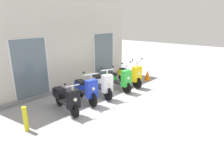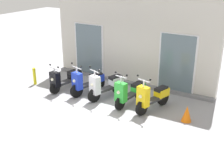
# 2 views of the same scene
# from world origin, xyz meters

# --- Properties ---
(ground_plane) EXTENTS (40.00, 40.00, 0.00)m
(ground_plane) POSITION_xyz_m (0.00, 0.00, 0.00)
(ground_plane) COLOR #939399
(storefront_facade) EXTENTS (6.96, 0.50, 4.12)m
(storefront_facade) POSITION_xyz_m (0.00, 2.94, 1.98)
(storefront_facade) COLOR beige
(storefront_facade) RESTS_ON ground_plane
(scooter_black) EXTENTS (0.63, 1.56, 1.14)m
(scooter_black) POSITION_xyz_m (-1.83, 0.91, 0.46)
(scooter_black) COLOR black
(scooter_black) RESTS_ON ground_plane
(scooter_blue) EXTENTS (0.79, 1.58, 1.29)m
(scooter_blue) POSITION_xyz_m (-0.87, 1.02, 0.49)
(scooter_blue) COLOR black
(scooter_blue) RESTS_ON ground_plane
(scooter_white) EXTENTS (0.82, 1.61, 1.30)m
(scooter_white) POSITION_xyz_m (-0.06, 1.03, 0.51)
(scooter_white) COLOR black
(scooter_white) RESTS_ON ground_plane
(scooter_green) EXTENTS (0.62, 1.61, 1.31)m
(scooter_green) POSITION_xyz_m (0.94, 0.98, 0.48)
(scooter_green) COLOR black
(scooter_green) RESTS_ON ground_plane
(scooter_yellow) EXTENTS (0.77, 1.59, 1.32)m
(scooter_yellow) POSITION_xyz_m (1.79, 0.98, 0.48)
(scooter_yellow) COLOR black
(scooter_yellow) RESTS_ON ground_plane
(curb_bollard) EXTENTS (0.12, 0.12, 0.70)m
(curb_bollard) POSITION_xyz_m (-3.30, 0.73, 0.35)
(curb_bollard) COLOR yellow
(curb_bollard) RESTS_ON ground_plane
(traffic_cone) EXTENTS (0.32, 0.32, 0.52)m
(traffic_cone) POSITION_xyz_m (3.04, 0.80, 0.26)
(traffic_cone) COLOR orange
(traffic_cone) RESTS_ON ground_plane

